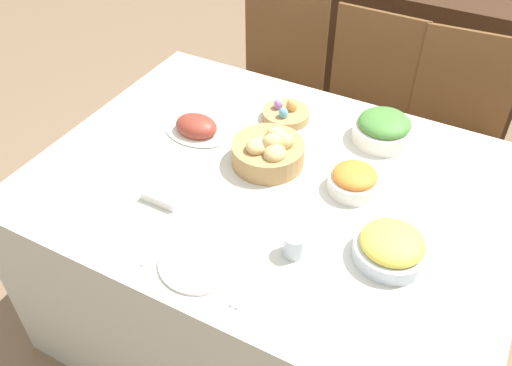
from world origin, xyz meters
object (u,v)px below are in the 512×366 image
object	(u,v)px
chair_far_center	(361,110)
butter_dish	(164,196)
chair_far_left	(276,86)
bread_basket	(269,151)
chair_far_right	(450,135)
drinking_cup	(295,244)
sideboard	(407,60)
fork	(158,244)
pineapple_bowl	(392,247)
egg_basket	(286,113)
green_salad_bowl	(384,128)
ham_platter	(196,127)
dinner_plate	(200,261)
spoon	(254,285)
knife	(244,281)
carrot_bowl	(354,180)

from	to	relation	value
chair_far_center	butter_dish	bearing A→B (deg)	-101.86
chair_far_left	bread_basket	bearing A→B (deg)	-71.88
chair_far_right	drinking_cup	xyz separation A→B (m)	(-0.23, -1.18, 0.31)
sideboard	fork	size ratio (longest dim) A/B	7.06
drinking_cup	chair_far_center	bearing A→B (deg)	99.02
chair_far_center	pineapple_bowl	bearing A→B (deg)	-67.11
egg_basket	green_salad_bowl	xyz separation A→B (m)	(0.36, 0.04, 0.02)
chair_far_center	bread_basket	bearing A→B (deg)	-92.99
ham_platter	fork	size ratio (longest dim) A/B	1.39
sideboard	dinner_plate	distance (m)	2.09
chair_far_right	sideboard	xyz separation A→B (m)	(-0.39, 0.73, -0.08)
pineapple_bowl	dinner_plate	xyz separation A→B (m)	(-0.46, -0.27, -0.04)
chair_far_right	dinner_plate	size ratio (longest dim) A/B	4.06
chair_far_center	green_salad_bowl	bearing A→B (deg)	-65.75
green_salad_bowl	dinner_plate	bearing A→B (deg)	-108.47
chair_far_left	ham_platter	size ratio (longest dim) A/B	3.85
chair_far_right	spoon	world-z (taller)	chair_far_right
chair_far_left	sideboard	xyz separation A→B (m)	(0.48, 0.73, -0.08)
sideboard	dinner_plate	bearing A→B (deg)	-91.48
bread_basket	knife	bearing A→B (deg)	-70.27
chair_far_right	ham_platter	bearing A→B (deg)	-137.75
ham_platter	green_salad_bowl	world-z (taller)	green_salad_bowl
chair_far_right	pineapple_bowl	bearing A→B (deg)	-93.59
pineapple_bowl	dinner_plate	world-z (taller)	pineapple_bowl
green_salad_bowl	drinking_cup	world-z (taller)	green_salad_bowl
drinking_cup	butter_dish	distance (m)	0.45
egg_basket	pineapple_bowl	bearing A→B (deg)	-40.79
drinking_cup	chair_far_left	bearing A→B (deg)	118.40
chair_far_center	carrot_bowl	xyz separation A→B (m)	(0.24, -0.85, 0.31)
bread_basket	carrot_bowl	bearing A→B (deg)	1.78
fork	drinking_cup	size ratio (longest dim) A/B	2.45
chair_far_center	bread_basket	world-z (taller)	chair_far_center
egg_basket	drinking_cup	world-z (taller)	egg_basket
butter_dish	bread_basket	bearing A→B (deg)	56.55
sideboard	green_salad_bowl	bearing A→B (deg)	-80.60
ham_platter	dinner_plate	bearing A→B (deg)	-56.38
spoon	egg_basket	bearing A→B (deg)	113.56
ham_platter	butter_dish	xyz separation A→B (m)	(0.10, -0.34, -0.01)
sideboard	spoon	distance (m)	2.09
bread_basket	butter_dish	xyz separation A→B (m)	(-0.21, -0.31, -0.04)
ham_platter	drinking_cup	world-z (taller)	drinking_cup
green_salad_bowl	pineapple_bowl	bearing A→B (deg)	-69.52
chair_far_left	chair_far_center	bearing A→B (deg)	-6.37
egg_basket	dinner_plate	world-z (taller)	egg_basket
chair_far_right	ham_platter	distance (m)	1.18
dinner_plate	egg_basket	bearing A→B (deg)	97.11
dinner_plate	carrot_bowl	bearing A→B (deg)	61.26
knife	fork	bearing A→B (deg)	175.96
ham_platter	egg_basket	bearing A→B (deg)	43.79
chair_far_center	knife	bearing A→B (deg)	-84.23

